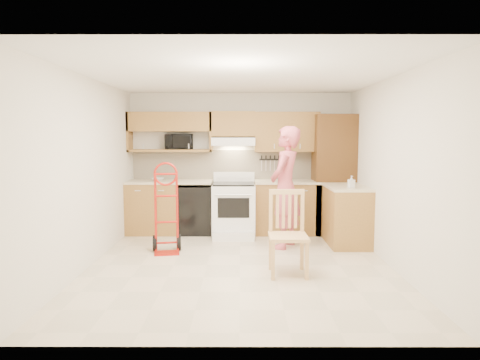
{
  "coord_description": "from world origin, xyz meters",
  "views": [
    {
      "loc": [
        0.01,
        -5.63,
        1.73
      ],
      "look_at": [
        0.0,
        0.5,
        1.1
      ],
      "focal_mm": 32.2,
      "sensor_mm": 36.0,
      "label": 1
    }
  ],
  "objects_px": {
    "hand_truck": "(166,212)",
    "dining_chair": "(288,233)",
    "range": "(234,205)",
    "person": "(285,187)",
    "microwave": "(179,142)"
  },
  "relations": [
    {
      "from": "hand_truck",
      "to": "dining_chair",
      "type": "height_order",
      "value": "hand_truck"
    },
    {
      "from": "microwave",
      "to": "person",
      "type": "xyz_separation_m",
      "value": [
        1.79,
        -1.13,
        -0.69
      ]
    },
    {
      "from": "person",
      "to": "microwave",
      "type": "bearing_deg",
      "value": -97.7
    },
    {
      "from": "person",
      "to": "hand_truck",
      "type": "xyz_separation_m",
      "value": [
        -1.79,
        -0.31,
        -0.33
      ]
    },
    {
      "from": "dining_chair",
      "to": "person",
      "type": "bearing_deg",
      "value": 85.44
    },
    {
      "from": "range",
      "to": "dining_chair",
      "type": "height_order",
      "value": "range"
    },
    {
      "from": "microwave",
      "to": "hand_truck",
      "type": "xyz_separation_m",
      "value": [
        0.0,
        -1.44,
        -1.02
      ]
    },
    {
      "from": "range",
      "to": "person",
      "type": "bearing_deg",
      "value": -43.45
    },
    {
      "from": "hand_truck",
      "to": "dining_chair",
      "type": "xyz_separation_m",
      "value": [
        1.69,
        -1.04,
        -0.08
      ]
    },
    {
      "from": "person",
      "to": "dining_chair",
      "type": "xyz_separation_m",
      "value": [
        -0.1,
        -1.34,
        -0.41
      ]
    },
    {
      "from": "microwave",
      "to": "hand_truck",
      "type": "relative_size",
      "value": 0.41
    },
    {
      "from": "person",
      "to": "hand_truck",
      "type": "relative_size",
      "value": 1.55
    },
    {
      "from": "microwave",
      "to": "range",
      "type": "height_order",
      "value": "microwave"
    },
    {
      "from": "hand_truck",
      "to": "dining_chair",
      "type": "relative_size",
      "value": 1.16
    },
    {
      "from": "person",
      "to": "dining_chair",
      "type": "bearing_deg",
      "value": 20.38
    }
  ]
}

